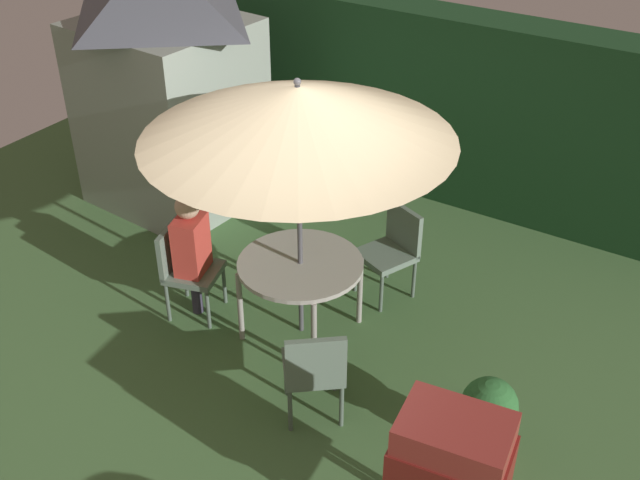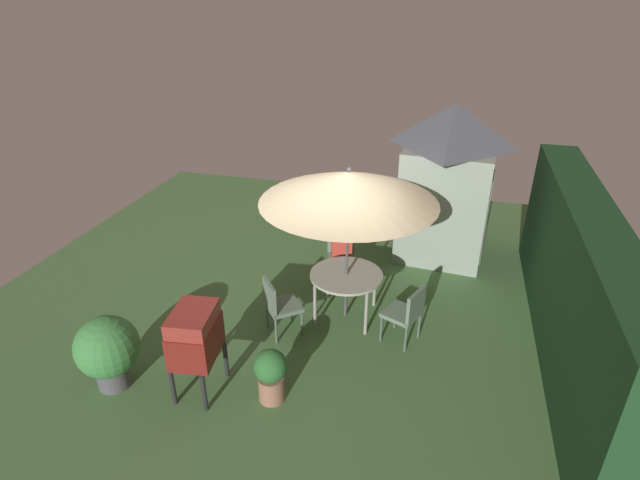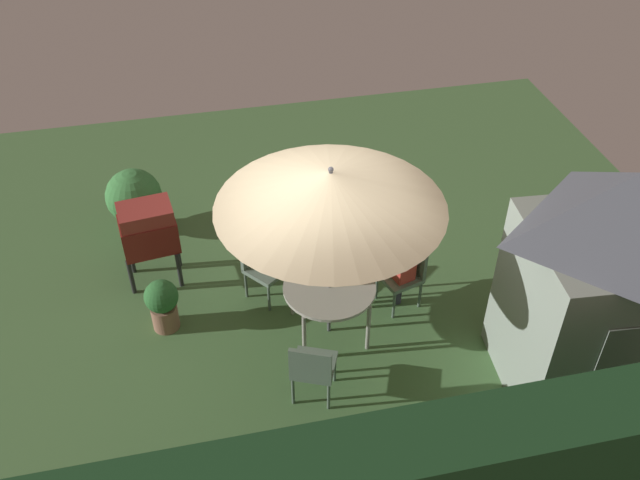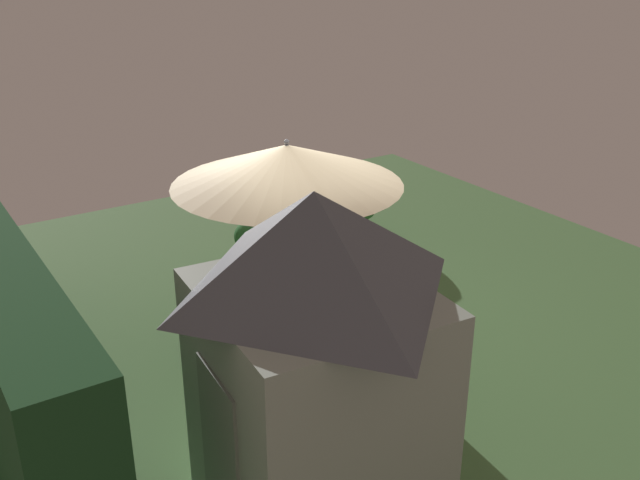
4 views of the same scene
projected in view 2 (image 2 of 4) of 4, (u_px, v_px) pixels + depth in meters
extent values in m
plane|color=#47703D|center=(321.00, 312.00, 7.95)|extent=(11.00, 11.00, 0.00)
cube|color=#193D1E|center=(576.00, 286.00, 6.65)|extent=(6.00, 0.60, 2.14)
cube|color=gray|center=(445.00, 200.00, 9.34)|extent=(1.78, 1.65, 2.10)
pyramid|color=#4C515B|center=(454.00, 124.00, 8.70)|extent=(1.89, 1.75, 0.75)
cube|color=slate|center=(486.00, 217.00, 9.21)|extent=(0.70, 0.09, 1.64)
cylinder|color=#B2ADA3|center=(346.00, 275.00, 7.55)|extent=(1.10, 1.10, 0.04)
cylinder|color=gray|center=(328.00, 280.00, 8.15)|extent=(0.05, 0.05, 0.71)
cylinder|color=gray|center=(315.00, 306.00, 7.48)|extent=(0.05, 0.05, 0.71)
cylinder|color=gray|center=(375.00, 287.00, 7.97)|extent=(0.05, 0.05, 0.71)
cylinder|color=gray|center=(366.00, 314.00, 7.30)|extent=(0.05, 0.05, 0.71)
cylinder|color=#4C4C51|center=(347.00, 249.00, 7.35)|extent=(0.04, 0.04, 2.37)
cone|color=beige|center=(349.00, 187.00, 6.91)|extent=(2.52, 2.52, 0.44)
sphere|color=#4C4C51|center=(349.00, 169.00, 6.80)|extent=(0.06, 0.06, 0.06)
cube|color=maroon|center=(196.00, 340.00, 6.10)|extent=(0.76, 0.59, 0.45)
cube|color=maroon|center=(193.00, 319.00, 5.95)|extent=(0.72, 0.56, 0.20)
cylinder|color=#262628|center=(197.00, 354.00, 6.64)|extent=(0.06, 0.06, 0.55)
cylinder|color=#262628|center=(173.00, 386.00, 6.10)|extent=(0.06, 0.06, 0.55)
cylinder|color=#262628|center=(226.00, 359.00, 6.54)|extent=(0.06, 0.06, 0.55)
cylinder|color=#262628|center=(204.00, 392.00, 6.01)|extent=(0.06, 0.06, 0.55)
cube|color=slate|center=(341.00, 258.00, 8.59)|extent=(0.57, 0.57, 0.06)
cube|color=slate|center=(341.00, 241.00, 8.68)|extent=(0.18, 0.45, 0.45)
cylinder|color=#516155|center=(352.00, 264.00, 8.88)|extent=(0.04, 0.04, 0.45)
cylinder|color=#516155|center=(329.00, 264.00, 8.87)|extent=(0.04, 0.04, 0.45)
cylinder|color=#516155|center=(354.00, 276.00, 8.52)|extent=(0.04, 0.04, 0.45)
cylinder|color=#516155|center=(330.00, 276.00, 8.51)|extent=(0.04, 0.04, 0.45)
cube|color=slate|center=(284.00, 306.00, 7.32)|extent=(0.65, 0.65, 0.06)
cube|color=slate|center=(269.00, 296.00, 7.14)|extent=(0.39, 0.33, 0.45)
cylinder|color=#516155|center=(267.00, 315.00, 7.51)|extent=(0.04, 0.04, 0.45)
cylinder|color=#516155|center=(276.00, 330.00, 7.18)|extent=(0.04, 0.04, 0.45)
cylinder|color=#516155|center=(292.00, 309.00, 7.65)|extent=(0.04, 0.04, 0.45)
cylinder|color=#516155|center=(302.00, 323.00, 7.33)|extent=(0.04, 0.04, 0.45)
cube|color=slate|center=(401.00, 313.00, 7.15)|extent=(0.60, 0.60, 0.06)
cube|color=slate|center=(416.00, 306.00, 6.93)|extent=(0.44, 0.22, 0.45)
cylinder|color=#516155|center=(406.00, 339.00, 7.00)|extent=(0.04, 0.04, 0.45)
cylinder|color=#516155|center=(419.00, 325.00, 7.29)|extent=(0.04, 0.04, 0.45)
cylinder|color=#516155|center=(381.00, 328.00, 7.22)|extent=(0.04, 0.04, 0.45)
cylinder|color=#516155|center=(395.00, 315.00, 7.50)|extent=(0.04, 0.04, 0.45)
cylinder|color=#4C4C51|center=(114.00, 376.00, 6.47)|extent=(0.42, 0.42, 0.27)
sphere|color=#3D8442|center=(107.00, 347.00, 6.25)|extent=(0.79, 0.79, 0.79)
cylinder|color=#936651|center=(272.00, 388.00, 6.23)|extent=(0.33, 0.33, 0.34)
sphere|color=#2D6B33|center=(270.00, 366.00, 6.07)|extent=(0.42, 0.42, 0.42)
cube|color=#CC3D33|center=(342.00, 243.00, 8.45)|extent=(0.33, 0.39, 0.55)
sphere|color=tan|center=(342.00, 221.00, 8.27)|extent=(0.22, 0.22, 0.22)
cylinder|color=#383347|center=(341.00, 269.00, 8.69)|extent=(0.10, 0.10, 0.48)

